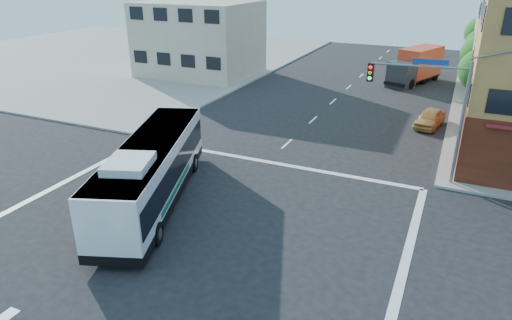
% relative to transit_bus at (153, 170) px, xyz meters
% --- Properties ---
extents(ground, '(120.00, 120.00, 0.00)m').
position_rel_transit_bus_xyz_m(ground, '(3.32, -2.18, -1.81)').
color(ground, black).
rests_on(ground, ground).
extents(sidewalk_nw, '(50.00, 50.00, 0.15)m').
position_rel_transit_bus_xyz_m(sidewalk_nw, '(-31.68, 32.82, -1.73)').
color(sidewalk_nw, gray).
rests_on(sidewalk_nw, ground).
extents(building_west, '(12.06, 10.06, 8.00)m').
position_rel_transit_bus_xyz_m(building_west, '(-13.70, 27.80, 2.20)').
color(building_west, beige).
rests_on(building_west, ground).
extents(signal_mast_ne, '(7.91, 1.13, 8.07)m').
position_rel_transit_bus_xyz_m(signal_mast_ne, '(12.40, 8.44, 3.17)').
color(signal_mast_ne, slate).
rests_on(signal_mast_ne, ground).
extents(street_tree_a, '(3.60, 3.60, 5.53)m').
position_rel_transit_bus_xyz_m(street_tree_a, '(15.22, 25.74, 1.78)').
color(street_tree_a, '#3A2315').
rests_on(street_tree_a, ground).
extents(street_tree_b, '(3.80, 3.80, 5.79)m').
position_rel_transit_bus_xyz_m(street_tree_b, '(15.22, 33.74, 1.95)').
color(street_tree_b, '#3A2315').
rests_on(street_tree_b, ground).
extents(street_tree_c, '(3.40, 3.40, 5.29)m').
position_rel_transit_bus_xyz_m(street_tree_c, '(15.22, 41.74, 1.65)').
color(street_tree_c, '#3A2315').
rests_on(street_tree_c, ground).
extents(street_tree_d, '(4.00, 4.00, 6.03)m').
position_rel_transit_bus_xyz_m(street_tree_d, '(15.22, 49.74, 2.07)').
color(street_tree_d, '#3A2315').
rests_on(street_tree_d, ground).
extents(transit_bus, '(6.74, 12.64, 3.69)m').
position_rel_transit_bus_xyz_m(transit_bus, '(0.00, 0.00, 0.00)').
color(transit_bus, black).
rests_on(transit_bus, ground).
extents(box_truck, '(5.06, 8.34, 3.62)m').
position_rel_transit_bus_xyz_m(box_truck, '(9.17, 33.53, -0.05)').
color(box_truck, '#29292F').
rests_on(box_truck, ground).
extents(parked_car, '(2.35, 4.28, 1.38)m').
position_rel_transit_bus_xyz_m(parked_car, '(12.04, 18.90, -1.12)').
color(parked_car, '#BF8B41').
rests_on(parked_car, ground).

